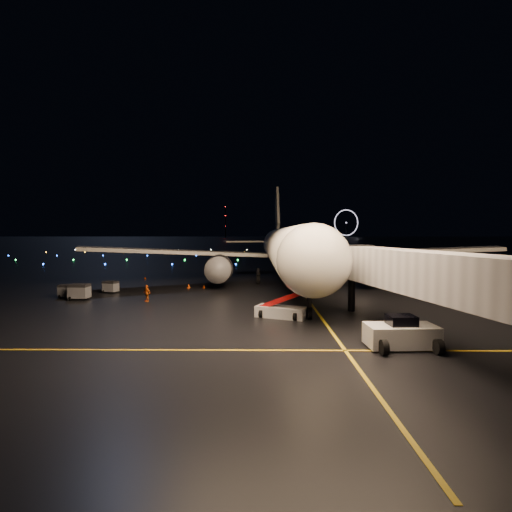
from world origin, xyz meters
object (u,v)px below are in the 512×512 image
object	(u,v)px
pushback_tug	(401,331)
baggage_cart_2	(67,291)
airliner	(286,226)
belt_loader	(281,300)
baggage_cart_1	(79,292)
baggage_cart_0	(111,287)
crew_c	(147,293)

from	to	relation	value
pushback_tug	baggage_cart_2	distance (m)	38.85
airliner	baggage_cart_2	distance (m)	32.53
pushback_tug	belt_loader	world-z (taller)	belt_loader
baggage_cart_1	baggage_cart_2	world-z (taller)	baggage_cart_1
baggage_cart_0	pushback_tug	bearing A→B (deg)	-23.61
baggage_cart_0	baggage_cart_1	size ratio (longest dim) A/B	0.83
pushback_tug	baggage_cart_1	world-z (taller)	pushback_tug
baggage_cart_1	baggage_cart_2	distance (m)	2.67
pushback_tug	belt_loader	xyz separation A→B (m)	(-7.58, 9.59, 0.54)
baggage_cart_2	baggage_cart_0	bearing A→B (deg)	52.83
baggage_cart_2	pushback_tug	bearing A→B (deg)	-25.27
crew_c	baggage_cart_1	bearing A→B (deg)	-151.01
baggage_cart_1	baggage_cart_2	xyz separation A→B (m)	(-2.17, 1.56, -0.14)
airliner	baggage_cart_2	bearing A→B (deg)	-151.06
crew_c	pushback_tug	bearing A→B (deg)	-1.44
baggage_cart_1	baggage_cart_2	bearing A→B (deg)	147.69
crew_c	baggage_cart_0	distance (m)	9.39
belt_loader	baggage_cart_2	xyz separation A→B (m)	(-25.19, 11.29, -0.87)
baggage_cart_0	baggage_cart_2	size ratio (longest dim) A/B	0.97
pushback_tug	baggage_cart_2	world-z (taller)	pushback_tug
belt_loader	baggage_cart_2	bearing A→B (deg)	179.13
baggage_cart_1	baggage_cart_0	bearing A→B (deg)	76.80
airliner	crew_c	xyz separation A→B (m)	(-16.99, -18.34, -7.98)
baggage_cart_0	baggage_cart_2	bearing A→B (deg)	-117.52
pushback_tug	crew_c	world-z (taller)	pushback_tug
baggage_cart_0	airliner	bearing A→B (deg)	43.18
airliner	pushback_tug	distance (m)	37.63
baggage_cart_1	baggage_cart_2	size ratio (longest dim) A/B	1.17
airliner	pushback_tug	size ratio (longest dim) A/B	13.61
baggage_cart_1	airliner	bearing A→B (deg)	37.52
baggage_cart_2	belt_loader	bearing A→B (deg)	-16.92
pushback_tug	baggage_cart_2	size ratio (longest dim) A/B	2.54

